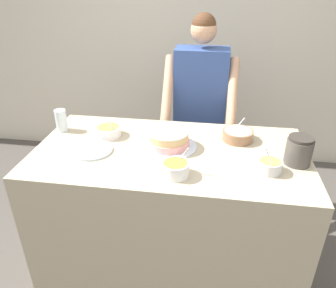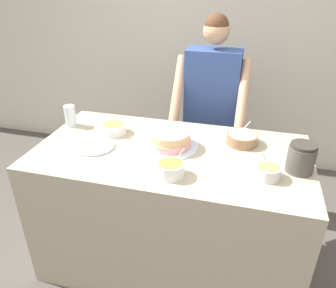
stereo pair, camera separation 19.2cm
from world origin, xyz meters
name	(u,v)px [view 1 (the left image)]	position (x,y,z in m)	size (l,w,h in m)	color
wall_back	(194,38)	(0.00, 2.07, 1.30)	(10.00, 0.05, 2.60)	beige
counter	(170,209)	(0.00, 0.44, 0.46)	(1.69, 0.88, 0.91)	tan
person_baker	(200,99)	(0.14, 1.23, 0.97)	(0.57, 0.47, 1.63)	#2D2D38
cake	(169,140)	(-0.02, 0.48, 0.96)	(0.35, 0.35, 0.11)	silver
frosting_bowl_white	(238,135)	(0.42, 0.65, 0.95)	(0.20, 0.20, 0.13)	#936B4C
frosting_bowl_olive	(108,131)	(-0.44, 0.58, 0.95)	(0.17, 0.17, 0.15)	white
frosting_bowl_orange	(175,168)	(0.07, 0.17, 0.96)	(0.15, 0.15, 0.16)	white
frosting_bowl_yellow	(270,166)	(0.58, 0.29, 0.95)	(0.13, 0.13, 0.17)	silver
drinking_glass	(61,120)	(-0.78, 0.61, 0.99)	(0.08, 0.08, 0.15)	silver
ceramic_plate	(92,150)	(-0.47, 0.36, 0.92)	(0.25, 0.25, 0.01)	silver
stoneware_jar	(299,151)	(0.74, 0.40, 1.00)	(0.15, 0.15, 0.17)	#4C4742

